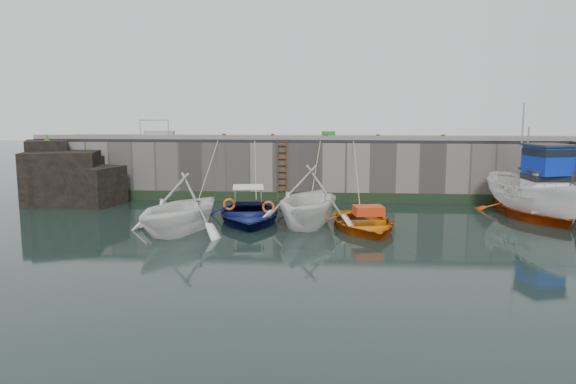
# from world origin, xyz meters

# --- Properties ---
(ground) EXTENTS (120.00, 120.00, 0.00)m
(ground) POSITION_xyz_m (0.00, 0.00, 0.00)
(ground) COLOR black
(ground) RESTS_ON ground
(quay_back) EXTENTS (30.00, 5.00, 3.00)m
(quay_back) POSITION_xyz_m (0.00, 12.50, 1.50)
(quay_back) COLOR slate
(quay_back) RESTS_ON ground
(road_back) EXTENTS (30.00, 5.00, 0.16)m
(road_back) POSITION_xyz_m (0.00, 12.50, 3.08)
(road_back) COLOR black
(road_back) RESTS_ON quay_back
(kerb_back) EXTENTS (30.00, 0.30, 0.20)m
(kerb_back) POSITION_xyz_m (0.00, 10.15, 3.26)
(kerb_back) COLOR slate
(kerb_back) RESTS_ON road_back
(algae_back) EXTENTS (30.00, 0.08, 0.50)m
(algae_back) POSITION_xyz_m (0.00, 9.96, 0.25)
(algae_back) COLOR black
(algae_back) RESTS_ON ground
(rock_outcrop) EXTENTS (5.85, 4.24, 3.41)m
(rock_outcrop) POSITION_xyz_m (-12.92, 9.11, 1.26)
(rock_outcrop) COLOR black
(rock_outcrop) RESTS_ON ground
(ladder) EXTENTS (0.51, 0.08, 3.20)m
(ladder) POSITION_xyz_m (-2.00, 9.91, 1.59)
(ladder) COLOR #3F1E0F
(ladder) RESTS_ON ground
(boat_near_white) EXTENTS (5.67, 6.07, 2.59)m
(boat_near_white) POSITION_xyz_m (-5.31, 2.68, 0.00)
(boat_near_white) COLOR white
(boat_near_white) RESTS_ON ground
(boat_near_white_rope) EXTENTS (0.04, 5.47, 3.10)m
(boat_near_white_rope) POSITION_xyz_m (-5.31, 7.59, 0.00)
(boat_near_white_rope) COLOR tan
(boat_near_white_rope) RESTS_ON ground
(boat_near_blue) EXTENTS (4.54, 5.83, 1.11)m
(boat_near_blue) POSITION_xyz_m (-3.01, 5.02, 0.00)
(boat_near_blue) COLOR #0A1143
(boat_near_blue) RESTS_ON ground
(boat_near_blue_rope) EXTENTS (0.04, 3.59, 3.10)m
(boat_near_blue_rope) POSITION_xyz_m (-3.01, 8.76, 0.00)
(boat_near_blue_rope) COLOR tan
(boat_near_blue_rope) RESTS_ON ground
(boat_near_blacktrim) EXTENTS (5.51, 6.06, 2.75)m
(boat_near_blacktrim) POSITION_xyz_m (-0.45, 4.35, 0.00)
(boat_near_blacktrim) COLOR silver
(boat_near_blacktrim) RESTS_ON ground
(boat_near_blacktrim_rope) EXTENTS (0.04, 4.08, 3.10)m
(boat_near_blacktrim_rope) POSITION_xyz_m (-0.45, 8.43, 0.00)
(boat_near_blacktrim_rope) COLOR tan
(boat_near_blacktrim_rope) RESTS_ON ground
(boat_near_navy) EXTENTS (4.35, 5.42, 1.00)m
(boat_near_navy) POSITION_xyz_m (1.75, 3.89, 0.00)
(boat_near_navy) COLOR #D6620B
(boat_near_navy) RESTS_ON ground
(boat_near_navy_rope) EXTENTS (0.04, 4.45, 3.10)m
(boat_near_navy_rope) POSITION_xyz_m (1.75, 8.19, 0.00)
(boat_near_navy_rope) COLOR tan
(boat_near_navy_rope) RESTS_ON ground
(boat_far_white) EXTENTS (4.02, 6.43, 5.33)m
(boat_far_white) POSITION_xyz_m (9.39, 6.60, 1.00)
(boat_far_white) COLOR white
(boat_far_white) RESTS_ON ground
(boat_far_orange) EXTENTS (4.81, 6.36, 4.24)m
(boat_far_orange) POSITION_xyz_m (9.51, 6.85, 0.40)
(boat_far_orange) COLOR #D7430B
(boat_far_orange) RESTS_ON ground
(fish_crate) EXTENTS (0.74, 0.58, 0.33)m
(fish_crate) POSITION_xyz_m (0.32, 12.40, 3.33)
(fish_crate) COLOR #198C31
(fish_crate) RESTS_ON road_back
(railing) EXTENTS (1.60, 1.05, 1.00)m
(railing) POSITION_xyz_m (-8.75, 11.25, 3.36)
(railing) COLOR #A5A8AD
(railing) RESTS_ON road_back
(bollard_a) EXTENTS (0.18, 0.18, 0.28)m
(bollard_a) POSITION_xyz_m (-5.00, 10.25, 3.30)
(bollard_a) COLOR #3F1E0F
(bollard_a) RESTS_ON road_back
(bollard_b) EXTENTS (0.18, 0.18, 0.28)m
(bollard_b) POSITION_xyz_m (-2.50, 10.25, 3.30)
(bollard_b) COLOR #3F1E0F
(bollard_b) RESTS_ON road_back
(bollard_c) EXTENTS (0.18, 0.18, 0.28)m
(bollard_c) POSITION_xyz_m (0.20, 10.25, 3.30)
(bollard_c) COLOR #3F1E0F
(bollard_c) RESTS_ON road_back
(bollard_d) EXTENTS (0.18, 0.18, 0.28)m
(bollard_d) POSITION_xyz_m (2.80, 10.25, 3.30)
(bollard_d) COLOR #3F1E0F
(bollard_d) RESTS_ON road_back
(bollard_e) EXTENTS (0.18, 0.18, 0.28)m
(bollard_e) POSITION_xyz_m (6.00, 10.25, 3.30)
(bollard_e) COLOR #3F1E0F
(bollard_e) RESTS_ON road_back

